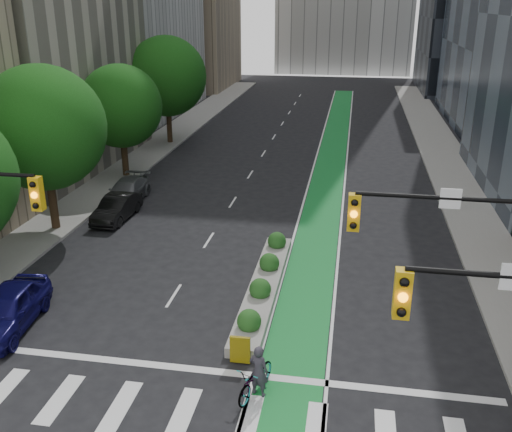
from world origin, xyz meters
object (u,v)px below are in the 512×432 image
at_px(median_planter, 264,284).
at_px(bicycle, 256,378).
at_px(parked_car_left_near, 7,309).
at_px(parked_car_left_mid, 117,208).
at_px(cyclist, 259,371).
at_px(parked_car_left_far, 127,191).

distance_m(median_planter, bicycle, 6.75).
height_order(median_planter, parked_car_left_near, parked_car_left_near).
xyz_separation_m(bicycle, parked_car_left_mid, (-10.34, 13.70, 0.13)).
distance_m(median_planter, cyclist, 6.83).
bearing_deg(bicycle, parked_car_left_mid, 145.71).
bearing_deg(median_planter, parked_car_left_mid, 143.71).
distance_m(bicycle, parked_car_left_far, 19.87).
distance_m(bicycle, cyclist, 0.35).
bearing_deg(parked_car_left_near, parked_car_left_mid, 86.22).
relative_size(parked_car_left_mid, parked_car_left_far, 0.88).
bearing_deg(cyclist, parked_car_left_far, -38.12).
bearing_deg(parked_car_left_mid, median_planter, -34.40).
distance_m(median_planter, parked_car_left_mid, 11.84).
xyz_separation_m(median_planter, parked_car_left_mid, (-9.54, 7.00, 0.31)).
height_order(median_planter, bicycle, bicycle).
distance_m(bicycle, parked_car_left_mid, 17.16).
relative_size(bicycle, parked_car_left_near, 0.45).
height_order(median_planter, parked_car_left_far, parked_car_left_far).
relative_size(median_planter, bicycle, 4.88).
relative_size(median_planter, cyclist, 5.79).
height_order(cyclist, parked_car_left_near, cyclist).
height_order(parked_car_left_near, parked_car_left_far, parked_car_left_near).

